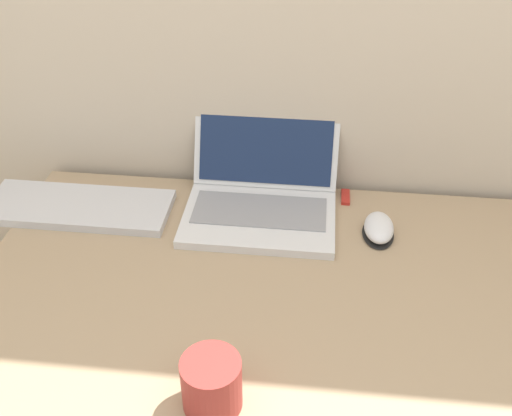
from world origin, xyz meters
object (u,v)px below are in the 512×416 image
computer_mouse (379,228)px  usb_stick (345,197)px  external_keyboard (78,207)px  laptop (262,188)px  drink_cup (212,383)px

computer_mouse → usb_stick: (-0.07, 0.13, -0.01)m
external_keyboard → usb_stick: 0.64m
laptop → drink_cup: bearing=-92.3°
computer_mouse → usb_stick: 0.15m
drink_cup → usb_stick: 0.65m
laptop → usb_stick: laptop is taller
laptop → external_keyboard: laptop is taller
drink_cup → external_keyboard: 0.64m
drink_cup → usb_stick: size_ratio=1.63×
drink_cup → computer_mouse: size_ratio=0.86×
external_keyboard → usb_stick: bearing=10.8°
drink_cup → computer_mouse: drink_cup is taller
computer_mouse → usb_stick: bearing=117.8°
external_keyboard → computer_mouse: bearing=-1.2°
drink_cup → external_keyboard: (-0.40, 0.49, -0.04)m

